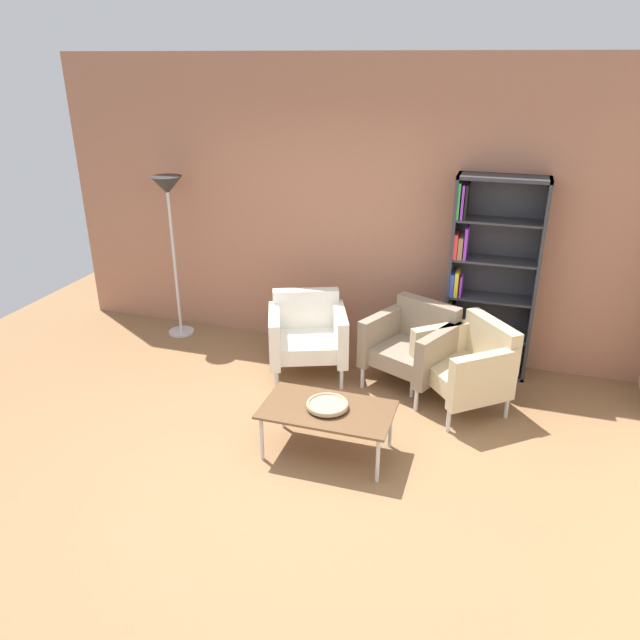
# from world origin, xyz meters

# --- Properties ---
(ground_plane) EXTENTS (8.32, 8.32, 0.00)m
(ground_plane) POSITION_xyz_m (0.00, 0.00, 0.00)
(ground_plane) COLOR olive
(brick_back_panel) EXTENTS (6.40, 0.12, 2.90)m
(brick_back_panel) POSITION_xyz_m (0.00, 2.46, 1.45)
(brick_back_panel) COLOR #A87056
(brick_back_panel) RESTS_ON ground_plane
(bookshelf_tall) EXTENTS (0.80, 0.30, 1.90)m
(bookshelf_tall) POSITION_xyz_m (1.29, 2.25, 0.93)
(bookshelf_tall) COLOR #333338
(bookshelf_tall) RESTS_ON ground_plane
(coffee_table_low) EXTENTS (1.00, 0.56, 0.40)m
(coffee_table_low) POSITION_xyz_m (0.30, 0.46, 0.37)
(coffee_table_low) COLOR brown
(coffee_table_low) RESTS_ON ground_plane
(decorative_bowl) EXTENTS (0.32, 0.32, 0.05)m
(decorative_bowl) POSITION_xyz_m (0.30, 0.46, 0.43)
(decorative_bowl) COLOR tan
(decorative_bowl) RESTS_ON coffee_table_low
(armchair_corner_red) EXTENTS (0.91, 0.88, 0.78)m
(armchair_corner_red) POSITION_xyz_m (0.74, 1.73, 0.41)
(armchair_corner_red) COLOR gray
(armchair_corner_red) RESTS_ON ground_plane
(armchair_spare_guest) EXTENTS (0.90, 0.86, 0.78)m
(armchair_spare_guest) POSITION_xyz_m (-0.27, 1.66, 0.41)
(armchair_spare_guest) COLOR white
(armchair_spare_guest) RESTS_ON ground_plane
(armchair_near_window) EXTENTS (0.94, 0.95, 0.78)m
(armchair_near_window) POSITION_xyz_m (1.25, 1.50, 0.41)
(armchair_near_window) COLOR #C6B289
(armchair_near_window) RESTS_ON ground_plane
(floor_lamp_torchiere) EXTENTS (0.32, 0.32, 1.74)m
(floor_lamp_torchiere) POSITION_xyz_m (-1.92, 2.11, 1.45)
(floor_lamp_torchiere) COLOR silver
(floor_lamp_torchiere) RESTS_ON ground_plane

